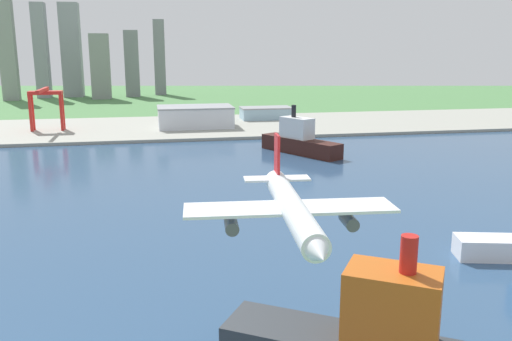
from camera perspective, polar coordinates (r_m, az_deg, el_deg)
ground_plane at (r=289.94m, az=-8.15°, el=-1.04°), size 2400.00×2400.00×0.00m
water_bay at (r=232.14m, az=-7.32°, el=-4.49°), size 840.00×360.00×0.15m
industrial_pier at (r=476.38m, az=-9.43°, el=4.47°), size 840.00×140.00×2.50m
airplane_landing at (r=88.01m, az=3.82°, el=-4.06°), size 35.54×41.88×13.31m
cargo_ship at (r=359.61m, az=4.57°, el=3.15°), size 42.13×61.28×31.51m
container_barge at (r=120.03m, az=10.79°, el=-17.00°), size 50.82×39.71×33.08m
port_crane_red at (r=471.78m, az=-21.21°, el=6.97°), size 25.95×44.55×34.65m
warehouse_main at (r=466.70m, az=-6.39°, el=5.65°), size 63.06×39.43×17.66m
warehouse_annex at (r=516.76m, az=1.04°, el=6.05°), size 47.67×25.99×11.28m
distant_skyline at (r=807.44m, az=-18.06°, el=11.42°), size 214.13×72.73×136.24m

